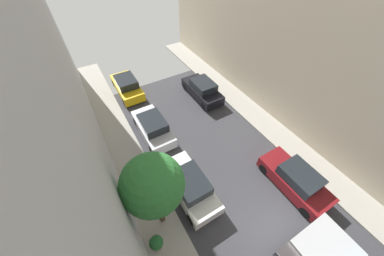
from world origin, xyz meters
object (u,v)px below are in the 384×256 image
parked_car_left_3 (190,186)px  street_tree_0 (153,185)px  parked_car_right_1 (296,180)px  parked_car_right_2 (202,90)px  parked_car_left_4 (153,127)px  parked_car_left_5 (127,86)px  potted_plant_3 (156,243)px

parked_car_left_3 → street_tree_0: street_tree_0 is taller
parked_car_left_3 → street_tree_0: bearing=-162.4°
parked_car_left_3 → parked_car_right_1: 6.06m
parked_car_right_1 → street_tree_0: size_ratio=0.82×
parked_car_right_2 → street_tree_0: bearing=-133.6°
parked_car_left_4 → parked_car_right_1: bearing=-55.9°
parked_car_left_4 → parked_car_left_5: bearing=90.0°
parked_car_left_4 → parked_car_right_2: size_ratio=1.00×
parked_car_right_1 → potted_plant_3: bearing=172.8°
parked_car_left_4 → potted_plant_3: bearing=-112.0°
parked_car_left_4 → parked_car_left_5: same height
parked_car_left_3 → parked_car_left_4: 5.23m
potted_plant_3 → parked_car_left_4: bearing=68.0°
parked_car_right_1 → parked_car_right_2: (0.00, 9.94, 0.00)m
parked_car_right_2 → street_tree_0: size_ratio=0.82×
parked_car_left_3 → parked_car_right_2: same height
parked_car_left_5 → potted_plant_3: (-2.81, -12.68, 0.01)m
street_tree_0 → parked_car_left_4: bearing=70.7°
street_tree_0 → potted_plant_3: bearing=-124.8°
parked_car_left_5 → parked_car_right_2: size_ratio=1.00×
parked_car_left_4 → parked_car_right_1: size_ratio=1.00×
parked_car_left_4 → parked_car_right_1: 9.64m
parked_car_right_1 → street_tree_0: (-7.46, 2.10, 3.19)m
parked_car_left_5 → parked_car_right_1: bearing=-68.5°
parked_car_left_3 → parked_car_right_1: size_ratio=1.00×
parked_car_left_3 → parked_car_left_5: 10.96m
parked_car_left_4 → parked_car_left_3: bearing=-90.0°
parked_car_left_4 → potted_plant_3: 7.50m
potted_plant_3 → parked_car_right_1: bearing=-7.2°
parked_car_left_3 → parked_car_right_1: bearing=-27.1°
street_tree_0 → parked_car_right_1: bearing=-15.7°
street_tree_0 → potted_plant_3: street_tree_0 is taller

